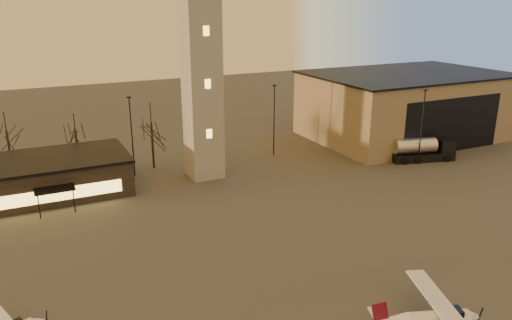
# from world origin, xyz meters

# --- Properties ---
(ground) EXTENTS (220.00, 220.00, 0.00)m
(ground) POSITION_xyz_m (0.00, 0.00, 0.00)
(ground) COLOR #3F3D3A
(ground) RESTS_ON ground
(control_tower) EXTENTS (6.80, 6.80, 32.60)m
(control_tower) POSITION_xyz_m (0.00, 30.00, 16.33)
(control_tower) COLOR #9E9B96
(control_tower) RESTS_ON ground
(hangar) EXTENTS (30.60, 20.60, 10.30)m
(hangar) POSITION_xyz_m (36.00, 33.98, 5.15)
(hangar) COLOR #967D62
(hangar) RESTS_ON ground
(terminal) EXTENTS (25.40, 12.20, 4.30)m
(terminal) POSITION_xyz_m (-21.99, 31.98, 2.16)
(terminal) COLOR black
(terminal) RESTS_ON ground
(light_poles) EXTENTS (58.50, 12.25, 10.14)m
(light_poles) POSITION_xyz_m (0.50, 31.00, 5.41)
(light_poles) COLOR black
(light_poles) RESTS_ON ground
(tree_row) EXTENTS (37.20, 9.20, 8.80)m
(tree_row) POSITION_xyz_m (-13.70, 39.16, 5.94)
(tree_row) COLOR black
(tree_row) RESTS_ON ground
(fuel_truck) EXTENTS (9.14, 4.75, 3.26)m
(fuel_truck) POSITION_xyz_m (29.33, 22.77, 1.29)
(fuel_truck) COLOR black
(fuel_truck) RESTS_ON ground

